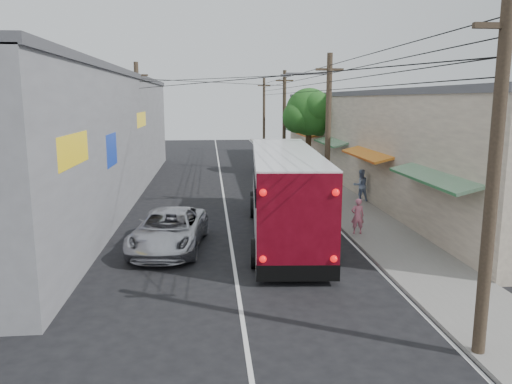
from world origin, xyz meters
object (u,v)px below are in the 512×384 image
parked_suv (297,187)px  parked_car_far (268,163)px  coach_bus (284,191)px  jeepney (169,230)px  pedestrian_near (358,216)px  parked_car_mid (270,166)px  pedestrian_far (361,185)px

parked_suv → parked_car_far: (-0.27, 11.67, -0.06)m
parked_suv → coach_bus: bearing=-106.0°
jeepney → pedestrian_near: size_ratio=3.59×
parked_car_mid → coach_bus: bearing=-92.7°
parked_car_far → pedestrian_far: size_ratio=2.75×
parked_car_far → parked_suv: bearing=-83.0°
jeepney → parked_suv: size_ratio=0.91×
parked_suv → pedestrian_far: 3.55m
parked_car_mid → pedestrian_near: (1.60, -17.88, 0.21)m
pedestrian_far → coach_bus: bearing=41.0°
coach_bus → parked_car_mid: (1.43, 17.13, -1.20)m
parked_car_mid → parked_car_far: 1.01m
coach_bus → jeepney: bearing=-154.1°
coach_bus → parked_suv: bearing=79.7°
parked_car_far → pedestrian_near: pedestrian_near is taller
jeepney → parked_car_mid: bearing=78.1°
parked_car_mid → parked_car_far: size_ratio=0.81×
jeepney → parked_car_mid: (6.21, 18.99, -0.09)m
coach_bus → pedestrian_far: bearing=53.6°
jeepney → pedestrian_near: bearing=14.3°
pedestrian_near → pedestrian_far: bearing=-103.9°
parked_car_far → pedestrian_near: bearing=-79.5°
parked_car_mid → parked_car_far: bearing=92.1°
pedestrian_near → parked_car_mid: bearing=-80.9°
parked_car_mid → pedestrian_near: 17.95m
parked_suv → pedestrian_far: (3.53, -0.42, 0.14)m
jeepney → parked_car_mid: 19.98m
parked_car_mid → parked_car_far: parked_car_far is taller
pedestrian_near → parked_suv: bearing=-75.6°
parked_suv → parked_car_far: parked_suv is taller
coach_bus → pedestrian_near: bearing=-9.5°
parked_car_far → pedestrian_near: (1.60, -18.88, 0.07)m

